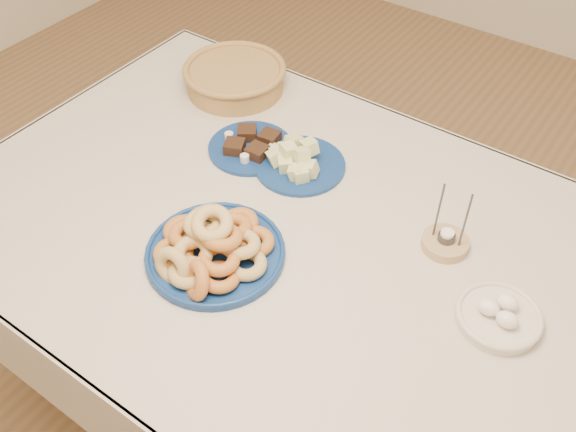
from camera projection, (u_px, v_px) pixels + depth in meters
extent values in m
plane|color=brown|center=(297.00, 399.00, 2.01)|extent=(5.00, 5.00, 0.00)
cylinder|color=brown|center=(200.00, 160.00, 2.27)|extent=(0.06, 0.06, 0.72)
cylinder|color=brown|center=(14.00, 309.00, 1.81)|extent=(0.06, 0.06, 0.72)
cube|color=beige|center=(300.00, 237.00, 1.48)|extent=(1.70, 1.10, 0.02)
cube|color=beige|center=(405.00, 157.00, 1.89)|extent=(1.70, 0.01, 0.28)
cube|color=beige|center=(67.00, 148.00, 1.92)|extent=(0.01, 1.10, 0.28)
cylinder|color=navy|center=(215.00, 254.00, 1.42)|extent=(0.35, 0.35, 0.02)
torus|color=navy|center=(215.00, 252.00, 1.42)|extent=(0.35, 0.35, 0.01)
torus|color=#B38B4A|center=(246.00, 264.00, 1.37)|extent=(0.12, 0.13, 0.03)
torus|color=#A25924|center=(254.00, 242.00, 1.42)|extent=(0.10, 0.09, 0.03)
torus|color=#A25924|center=(239.00, 223.00, 1.46)|extent=(0.11, 0.11, 0.04)
torus|color=#B38B4A|center=(210.00, 219.00, 1.47)|extent=(0.11, 0.11, 0.03)
torus|color=#A25924|center=(183.00, 230.00, 1.44)|extent=(0.13, 0.13, 0.03)
torus|color=#A25924|center=(174.00, 253.00, 1.40)|extent=(0.11, 0.11, 0.03)
torus|color=#B38B4A|center=(189.00, 272.00, 1.36)|extent=(0.11, 0.11, 0.03)
torus|color=#A25924|center=(219.00, 277.00, 1.35)|extent=(0.10, 0.10, 0.04)
torus|color=#B38B4A|center=(240.00, 244.00, 1.38)|extent=(0.11, 0.11, 0.04)
torus|color=#A25924|center=(232.00, 226.00, 1.42)|extent=(0.11, 0.12, 0.05)
torus|color=#B38B4A|center=(208.00, 220.00, 1.43)|extent=(0.11, 0.12, 0.05)
torus|color=#A25924|center=(189.00, 234.00, 1.40)|extent=(0.09, 0.09, 0.04)
torus|color=#B38B4A|center=(193.00, 253.00, 1.36)|extent=(0.11, 0.11, 0.05)
torus|color=#A25924|center=(219.00, 259.00, 1.35)|extent=(0.13, 0.13, 0.03)
torus|color=#A25924|center=(222.00, 237.00, 1.36)|extent=(0.11, 0.11, 0.04)
torus|color=#B38B4A|center=(204.00, 224.00, 1.38)|extent=(0.11, 0.11, 0.03)
torus|color=#B38B4A|center=(212.00, 224.00, 1.35)|extent=(0.13, 0.13, 0.05)
torus|color=#B38B4A|center=(172.00, 266.00, 1.35)|extent=(0.09, 0.06, 0.09)
torus|color=#A25924|center=(197.00, 280.00, 1.32)|extent=(0.11, 0.10, 0.09)
cylinder|color=navy|center=(300.00, 165.00, 1.64)|extent=(0.24, 0.24, 0.01)
cube|color=#C6D184|center=(276.00, 157.00, 1.63)|extent=(0.06, 0.05, 0.05)
cube|color=#C6D184|center=(310.00, 169.00, 1.59)|extent=(0.05, 0.05, 0.05)
cube|color=#C6D184|center=(301.00, 174.00, 1.58)|extent=(0.05, 0.05, 0.04)
cube|color=#C6D184|center=(301.00, 156.00, 1.59)|extent=(0.05, 0.06, 0.05)
cube|color=#C6D184|center=(286.00, 164.00, 1.61)|extent=(0.05, 0.05, 0.04)
cube|color=#C6D184|center=(279.00, 153.00, 1.64)|extent=(0.05, 0.04, 0.04)
cube|color=#C6D184|center=(293.00, 143.00, 1.63)|extent=(0.04, 0.05, 0.05)
cube|color=#C6D184|center=(288.00, 151.00, 1.60)|extent=(0.05, 0.05, 0.04)
cube|color=#C6D184|center=(284.00, 151.00, 1.64)|extent=(0.06, 0.05, 0.05)
cube|color=#C6D184|center=(285.00, 158.00, 1.62)|extent=(0.05, 0.05, 0.05)
cube|color=#C6D184|center=(309.00, 147.00, 1.61)|extent=(0.05, 0.05, 0.05)
cube|color=#C6D184|center=(297.00, 172.00, 1.59)|extent=(0.05, 0.05, 0.05)
cylinder|color=navy|center=(251.00, 148.00, 1.69)|extent=(0.30, 0.30, 0.01)
cube|color=black|center=(234.00, 147.00, 1.66)|extent=(0.07, 0.07, 0.03)
cube|color=black|center=(257.00, 152.00, 1.65)|extent=(0.05, 0.05, 0.03)
cube|color=black|center=(247.00, 133.00, 1.71)|extent=(0.07, 0.07, 0.03)
cube|color=black|center=(269.00, 138.00, 1.69)|extent=(0.06, 0.06, 0.03)
cylinder|color=white|center=(229.00, 136.00, 1.70)|extent=(0.03, 0.03, 0.02)
cylinder|color=white|center=(245.00, 158.00, 1.64)|extent=(0.03, 0.03, 0.02)
cylinder|color=white|center=(273.00, 148.00, 1.67)|extent=(0.03, 0.03, 0.02)
cylinder|color=olive|center=(235.00, 79.00, 1.87)|extent=(0.34, 0.34, 0.07)
torus|color=olive|center=(234.00, 69.00, 1.85)|extent=(0.36, 0.36, 0.02)
cylinder|color=tan|center=(445.00, 243.00, 1.44)|extent=(0.11, 0.11, 0.02)
cylinder|color=#414247|center=(446.00, 237.00, 1.43)|extent=(0.04, 0.04, 0.02)
cylinder|color=white|center=(447.00, 233.00, 1.42)|extent=(0.03, 0.03, 0.01)
cylinder|color=#414247|center=(439.00, 210.00, 1.39)|extent=(0.01, 0.01, 0.15)
cylinder|color=#414247|center=(465.00, 221.00, 1.37)|extent=(0.01, 0.01, 0.15)
cylinder|color=beige|center=(498.00, 318.00, 1.30)|extent=(0.18, 0.18, 0.02)
torus|color=beige|center=(499.00, 315.00, 1.29)|extent=(0.18, 0.18, 0.01)
ellipsoid|color=white|center=(489.00, 307.00, 1.28)|extent=(0.05, 0.04, 0.03)
ellipsoid|color=white|center=(507.00, 320.00, 1.26)|extent=(0.05, 0.04, 0.03)
ellipsoid|color=white|center=(508.00, 303.00, 1.29)|extent=(0.05, 0.04, 0.03)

